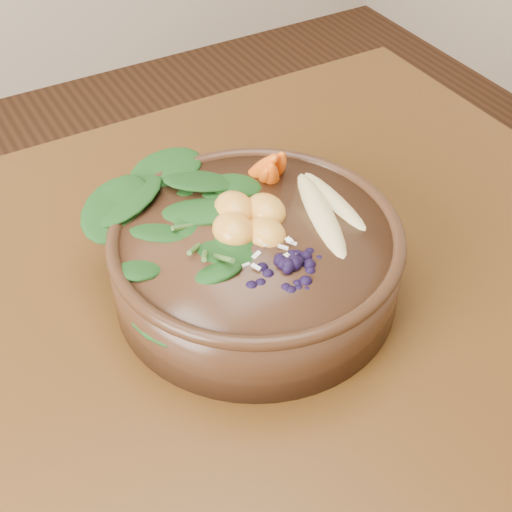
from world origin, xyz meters
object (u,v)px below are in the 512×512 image
blueberry_pile (289,254)px  banana_halves (328,196)px  mandarin_cluster (250,210)px  kale_heap (188,194)px  carrot_cluster (267,145)px  dining_table (36,460)px  stoneware_bowl (256,263)px

blueberry_pile → banana_halves: bearing=35.5°
mandarin_cluster → blueberry_pile: blueberry_pile is taller
mandarin_cluster → kale_heap: bearing=135.2°
carrot_cluster → banana_halves: 0.09m
banana_halves → mandarin_cluster: mandarin_cluster is taller
dining_table → stoneware_bowl: stoneware_bowl is taller
mandarin_cluster → blueberry_pile: bearing=-92.3°
kale_heap → mandarin_cluster: bearing=-44.8°
dining_table → stoneware_bowl: size_ratio=4.94×
dining_table → mandarin_cluster: mandarin_cluster is taller
stoneware_bowl → carrot_cluster: bearing=53.3°
mandarin_cluster → dining_table: bearing=-170.9°
carrot_cluster → banana_halves: bearing=-66.9°
stoneware_bowl → kale_heap: (-0.05, 0.07, 0.07)m
stoneware_bowl → carrot_cluster: 0.14m
stoneware_bowl → blueberry_pile: size_ratio=2.16×
blueberry_pile → mandarin_cluster: bearing=87.7°
dining_table → kale_heap: (0.24, 0.10, 0.20)m
kale_heap → carrot_cluster: size_ratio=2.38×
kale_heap → carrot_cluster: bearing=7.5°
stoneware_bowl → kale_heap: bearing=123.9°
carrot_cluster → mandarin_cluster: 0.09m
banana_halves → blueberry_pile: blueberry_pile is taller
dining_table → mandarin_cluster: bearing=9.1°
mandarin_cluster → banana_halves: bearing=-12.8°
dining_table → mandarin_cluster: 0.36m
dining_table → banana_halves: 0.43m
kale_heap → blueberry_pile: size_ratio=1.42×
stoneware_bowl → kale_heap: kale_heap is taller
dining_table → stoneware_bowl: 0.32m
kale_heap → carrot_cluster: 0.11m
dining_table → blueberry_pile: bearing=-7.8°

